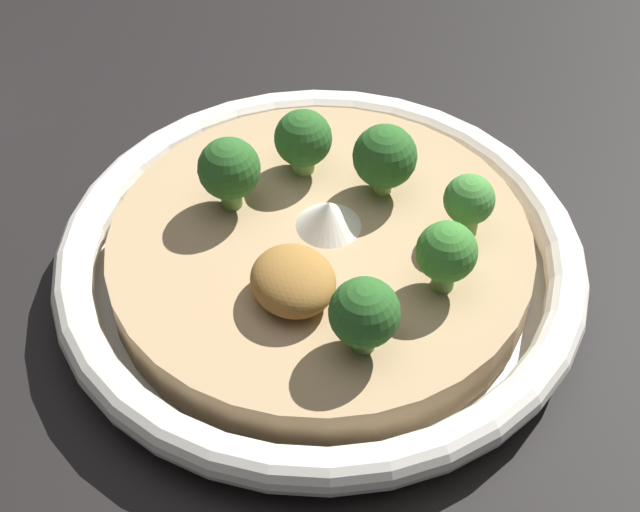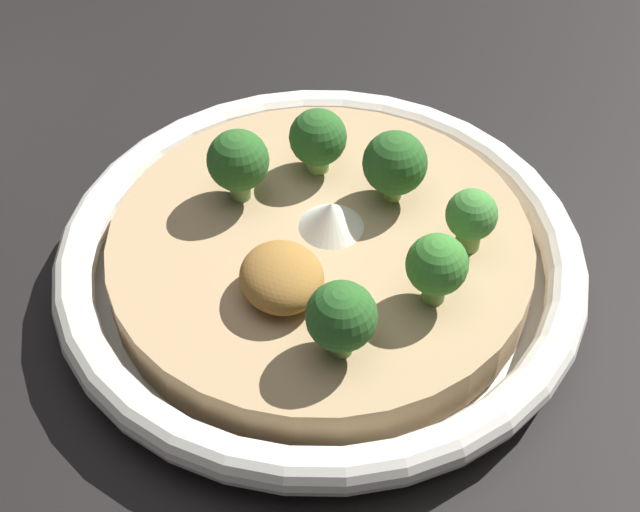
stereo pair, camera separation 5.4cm
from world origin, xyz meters
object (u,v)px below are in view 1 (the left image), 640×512
at_px(broccoli_back_right, 469,202).
at_px(broccoli_left, 303,140).
at_px(broccoli_right, 446,253).
at_px(broccoli_front_left, 229,170).
at_px(broccoli_front_right, 364,314).
at_px(risotto_bowl, 320,261).
at_px(broccoli_back, 385,157).

relative_size(broccoli_back_right, broccoli_left, 0.93).
relative_size(broccoli_right, broccoli_back_right, 1.10).
relative_size(broccoli_right, broccoli_front_left, 0.93).
bearing_deg(broccoli_front_right, risotto_bowl, 171.60).
bearing_deg(broccoli_left, risotto_bowl, -14.79).
xyz_separation_m(broccoli_back, broccoli_back_right, (0.05, 0.03, -0.00)).
distance_m(risotto_bowl, broccoli_front_left, 0.07).
height_order(risotto_bowl, broccoli_front_right, broccoli_front_right).
height_order(risotto_bowl, broccoli_back, broccoli_back).
relative_size(broccoli_front_left, broccoli_back_right, 1.18).
distance_m(broccoli_front_right, broccoli_left, 0.13).
bearing_deg(broccoli_front_left, broccoli_back_right, 56.43).
bearing_deg(broccoli_front_left, broccoli_front_right, 10.52).
relative_size(broccoli_back, broccoli_front_left, 0.99).
bearing_deg(broccoli_back_right, broccoli_front_left, -123.57).
bearing_deg(broccoli_right, broccoli_back_right, 134.38).
bearing_deg(broccoli_left, broccoli_front_left, -77.41).
distance_m(broccoli_right, broccoli_back_right, 0.04).
bearing_deg(risotto_bowl, broccoli_front_left, -143.31).
relative_size(risotto_bowl, broccoli_back, 6.77).
bearing_deg(broccoli_back_right, risotto_bowl, -109.67).
xyz_separation_m(broccoli_back, broccoli_front_right, (0.10, -0.06, -0.00)).
bearing_deg(broccoli_front_right, broccoli_back_right, 119.83).
height_order(broccoli_right, broccoli_front_right, broccoli_front_right).
bearing_deg(risotto_bowl, broccoli_back_right, 70.33).
height_order(risotto_bowl, broccoli_front_left, broccoli_front_left).
bearing_deg(broccoli_front_right, broccoli_front_left, -169.48).
xyz_separation_m(broccoli_right, broccoli_back_right, (-0.03, 0.03, -0.00)).
relative_size(broccoli_right, broccoli_left, 1.03).
distance_m(broccoli_back, broccoli_back_right, 0.05).
xyz_separation_m(broccoli_back_right, broccoli_front_right, (0.05, -0.09, 0.00)).
xyz_separation_m(broccoli_front_right, broccoli_left, (-0.13, 0.03, -0.00)).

